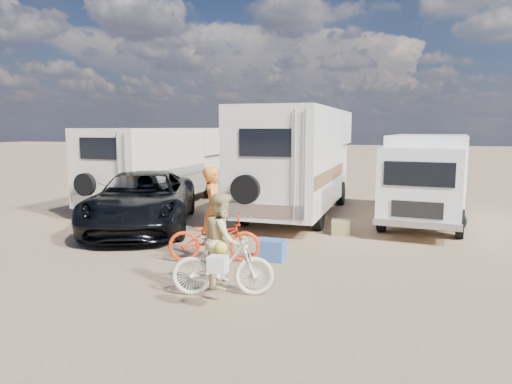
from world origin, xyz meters
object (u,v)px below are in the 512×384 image
(rv_main, at_px, (298,162))
(bike_woman, at_px, (223,265))
(box_truck, at_px, (426,180))
(rider_man, at_px, (214,219))
(rider_woman, at_px, (223,250))
(cooler, at_px, (272,250))
(bike_man, at_px, (214,238))
(dark_suv, at_px, (142,200))
(rv_left, at_px, (160,167))
(crate, at_px, (341,227))
(bike_parked, at_px, (433,211))

(rv_main, height_order, bike_woman, rv_main)
(box_truck, relative_size, rider_man, 3.08)
(rider_woman, height_order, cooler, rider_woman)
(rv_main, xyz_separation_m, bike_man, (-0.56, -5.97, -1.19))
(box_truck, height_order, bike_man, box_truck)
(dark_suv, distance_m, rider_woman, 6.00)
(rv_left, xyz_separation_m, box_truck, (9.08, -0.68, -0.10))
(rider_man, xyz_separation_m, cooler, (1.14, 0.44, -0.70))
(rider_woman, bearing_deg, crate, -31.01)
(rv_left, bearing_deg, bike_woman, -54.24)
(bike_man, height_order, bike_woman, bike_woman)
(rv_main, distance_m, dark_suv, 5.16)
(rider_woman, height_order, crate, rider_woman)
(rv_left, height_order, crate, rv_left)
(bike_parked, distance_m, crate, 2.84)
(bike_parked, bearing_deg, bike_woman, 175.29)
(rv_left, distance_m, cooler, 8.27)
(rv_left, relative_size, bike_parked, 3.73)
(box_truck, relative_size, rider_woman, 3.58)
(bike_man, bearing_deg, rider_man, -0.00)
(dark_suv, relative_size, crate, 12.07)
(bike_woman, bearing_deg, box_truck, -41.89)
(cooler, relative_size, crate, 1.18)
(rv_left, distance_m, crate, 7.56)
(rv_left, bearing_deg, dark_suv, -67.48)
(dark_suv, distance_m, crate, 5.55)
(bike_parked, bearing_deg, rider_woman, 175.29)
(crate, bearing_deg, bike_man, -124.07)
(bike_man, distance_m, rider_man, 0.41)
(rider_woman, bearing_deg, bike_man, 9.70)
(box_truck, distance_m, dark_suv, 8.25)
(box_truck, xyz_separation_m, bike_woman, (-3.58, -7.42, -0.78))
(rv_main, bearing_deg, cooler, -82.90)
(dark_suv, relative_size, rider_woman, 3.60)
(bike_man, height_order, cooler, bike_man)
(dark_suv, bearing_deg, rider_woman, -67.75)
(rv_left, height_order, bike_man, rv_left)
(box_truck, relative_size, cooler, 10.18)
(bike_woman, distance_m, cooler, 2.31)
(bike_man, bearing_deg, crate, -50.86)
(rv_main, xyz_separation_m, bike_woman, (0.33, -7.81, -1.18))
(bike_parked, bearing_deg, rv_main, 99.31)
(rv_left, relative_size, bike_woman, 4.05)
(rv_main, relative_size, crate, 15.90)
(cooler, bearing_deg, rv_main, 98.28)
(box_truck, height_order, crate, box_truck)
(dark_suv, height_order, bike_parked, dark_suv)
(cooler, xyz_separation_m, crate, (1.13, 2.91, -0.03))
(dark_suv, relative_size, bike_woman, 3.29)
(dark_suv, bearing_deg, bike_man, -59.32)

